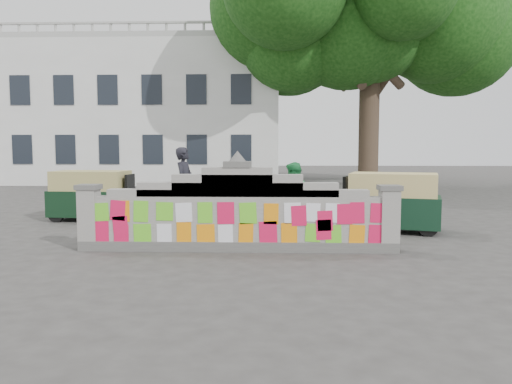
# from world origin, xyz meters

# --- Properties ---
(ground) EXTENTS (100.00, 100.00, 0.00)m
(ground) POSITION_xyz_m (0.00, 0.00, 0.00)
(ground) COLOR #383533
(ground) RESTS_ON ground
(parapet_wall) EXTENTS (6.48, 0.44, 2.01)m
(parapet_wall) POSITION_xyz_m (-0.00, -0.01, 0.75)
(parapet_wall) COLOR #4C4C49
(parapet_wall) RESTS_ON ground
(building) EXTENTS (16.00, 10.00, 8.90)m
(building) POSITION_xyz_m (-7.00, 21.98, 4.01)
(building) COLOR silver
(building) RESTS_ON ground
(shade_tree) EXTENTS (12.00, 10.00, 12.00)m
(shade_tree) POSITION_xyz_m (6.00, 18.00, 8.94)
(shade_tree) COLOR #38281E
(shade_tree) RESTS_ON ground
(cyclist_bike) EXTENTS (2.17, 1.16, 1.08)m
(cyclist_bike) POSITION_xyz_m (-1.52, 2.58, 0.54)
(cyclist_bike) COLOR black
(cyclist_bike) RESTS_ON ground
(cyclist_rider) EXTENTS (0.58, 0.75, 1.84)m
(cyclist_rider) POSITION_xyz_m (-1.52, 2.58, 0.92)
(cyclist_rider) COLOR black
(cyclist_rider) RESTS_ON ground
(pedestrian) EXTENTS (0.73, 0.90, 1.73)m
(pedestrian) POSITION_xyz_m (1.19, 2.03, 0.87)
(pedestrian) COLOR green
(pedestrian) RESTS_ON ground
(rickshaw_left) EXTENTS (2.60, 1.34, 1.42)m
(rickshaw_left) POSITION_xyz_m (-4.42, 4.13, 0.74)
(rickshaw_left) COLOR black
(rickshaw_left) RESTS_ON ground
(rickshaw_right) EXTENTS (2.69, 1.81, 1.45)m
(rickshaw_right) POSITION_xyz_m (3.62, 2.51, 0.75)
(rickshaw_right) COLOR black
(rickshaw_right) RESTS_ON ground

